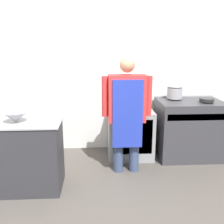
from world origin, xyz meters
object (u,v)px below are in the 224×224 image
at_px(fridge_unit, 130,133).
at_px(saute_pan, 207,100).
at_px(stock_pot, 175,92).
at_px(stove, 189,129).
at_px(mixing_bowl, 15,117).
at_px(person_cook, 127,109).

distance_m(fridge_unit, saute_pan, 1.32).
distance_m(fridge_unit, stock_pot, 1.00).
distance_m(stove, saute_pan, 0.57).
relative_size(stove, stock_pot, 4.09).
relative_size(fridge_unit, saute_pan, 3.54).
bearing_deg(saute_pan, stove, 147.38).
distance_m(mixing_bowl, saute_pan, 2.81).
height_order(stove, mixing_bowl, mixing_bowl).
xyz_separation_m(mixing_bowl, saute_pan, (2.70, 0.79, 0.02)).
bearing_deg(stove, stock_pot, 149.95).
bearing_deg(stove, saute_pan, -32.62).
xyz_separation_m(stove, person_cook, (-1.09, -0.51, 0.48)).
xyz_separation_m(mixing_bowl, stock_pot, (2.26, 1.05, 0.11)).
height_order(fridge_unit, person_cook, person_cook).
distance_m(stove, mixing_bowl, 2.70).
height_order(person_cook, mixing_bowl, person_cook).
bearing_deg(stove, person_cook, -155.08).
height_order(stove, stock_pot, stock_pot).
relative_size(stove, mixing_bowl, 3.53).
height_order(fridge_unit, mixing_bowl, mixing_bowl).
bearing_deg(person_cook, stove, 24.92).
bearing_deg(stove, fridge_unit, 176.08).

